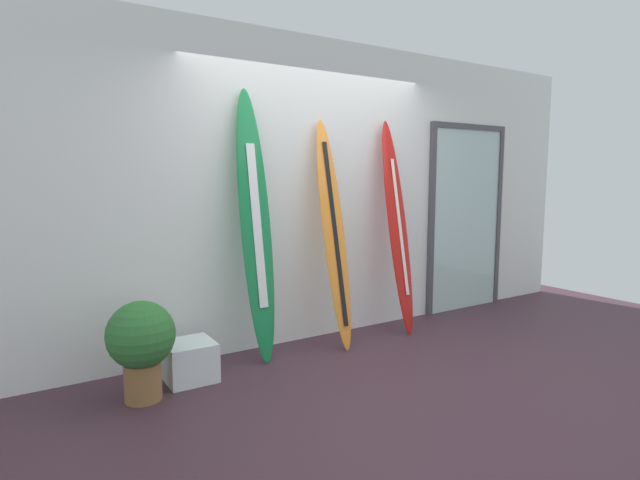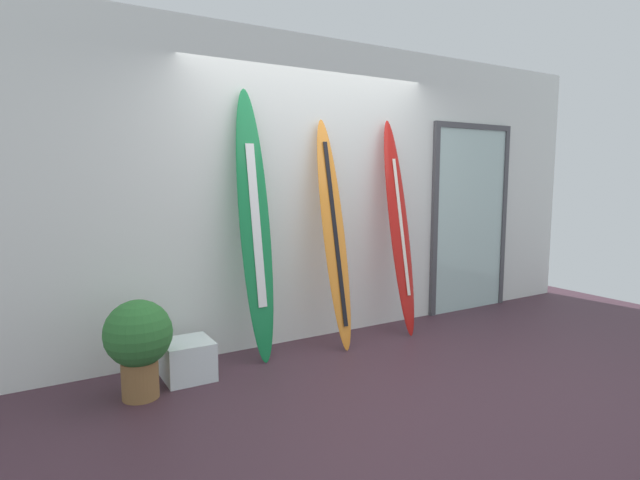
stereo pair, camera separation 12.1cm
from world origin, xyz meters
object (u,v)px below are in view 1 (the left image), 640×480
surfboard_crimson (397,227)px  glass_door (466,215)px  surfboard_sunset (334,235)px  potted_plant (141,342)px  surfboard_emerald (256,226)px  display_block_left (190,361)px

surfboard_crimson → glass_door: bearing=11.4°
surfboard_sunset → potted_plant: size_ratio=2.96×
surfboard_sunset → surfboard_crimson: 0.76m
surfboard_crimson → potted_plant: (-2.53, -0.28, -0.63)m
surfboard_emerald → potted_plant: 1.29m
surfboard_sunset → potted_plant: 1.89m
surfboard_crimson → display_block_left: size_ratio=5.76×
display_block_left → glass_door: glass_door is taller
surfboard_crimson → glass_door: glass_door is taller
surfboard_emerald → potted_plant: surfboard_emerald is taller
display_block_left → potted_plant: 0.50m
surfboard_emerald → potted_plant: size_ratio=3.25×
display_block_left → surfboard_crimson: bearing=2.8°
surfboard_crimson → surfboard_emerald: bearing=178.3°
surfboard_emerald → display_block_left: size_ratio=6.24×
glass_door → potted_plant: glass_door is taller
surfboard_crimson → glass_door: 1.29m
surfboard_emerald → surfboard_crimson: (1.51, -0.04, -0.09)m
surfboard_sunset → surfboard_crimson: (0.76, 0.01, 0.04)m
display_block_left → glass_door: bearing=6.1°
surfboard_emerald → potted_plant: (-1.03, -0.32, -0.72)m
surfboard_sunset → surfboard_crimson: bearing=0.7°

